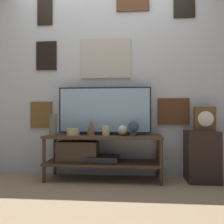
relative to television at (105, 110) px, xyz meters
The scene contains 12 objects.
ground_plane 0.93m from the television, 90.00° to the right, with size 12.00×12.00×0.00m, color #997F60.
wall_back 0.54m from the television, 89.93° to the left, with size 6.40×0.08×2.70m.
media_console 0.53m from the television, 139.53° to the right, with size 1.41×0.47×0.54m.
television is the anchor object (origin of this frame).
vase_slim_bronze 0.29m from the television, 140.21° to the right, with size 0.10×0.10×0.21m.
vase_round_glass 0.36m from the television, 24.92° to the right, with size 0.12×0.12×0.12m.
vase_wide_bowl 0.49m from the television, 148.08° to the right, with size 0.16×0.16×0.09m.
vase_tall_ceramic 0.66m from the television, 157.15° to the right, with size 0.09×0.09×0.26m.
candle_jar 0.28m from the television, 74.70° to the right, with size 0.09×0.09×0.12m.
decorative_bust 0.45m from the television, 24.56° to the right, with size 0.13×0.13×0.18m.
side_table 1.30m from the television, ahead, with size 0.37×0.39×0.60m.
mantel_clock 1.23m from the television, ahead, with size 0.25×0.11×0.29m.
Camera 1 is at (0.41, -2.90, 0.80)m, focal length 42.00 mm.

